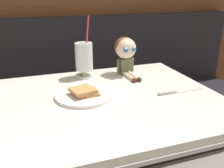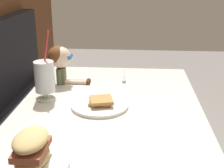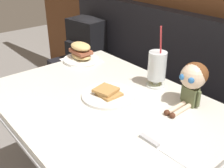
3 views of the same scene
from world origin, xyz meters
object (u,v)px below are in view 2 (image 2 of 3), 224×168
Objects in this scene: butter_knife at (124,77)px; seated_doll at (60,59)px; sandwich_plate at (32,154)px; toast_plate at (100,104)px; milkshake_glass at (45,79)px.

seated_doll is (-0.10, 0.32, 0.12)m from butter_knife.
sandwich_plate is at bearing -173.63° from seated_doll.
toast_plate is 0.48m from sandwich_plate.
milkshake_glass is 1.43× the size of sandwich_plate.
toast_plate is 0.28m from milkshake_glass.
toast_plate is 1.14× the size of sandwich_plate.
toast_plate is 1.06× the size of butter_knife.
seated_doll is (0.28, 0.23, 0.12)m from toast_plate.
toast_plate is 0.39m from butter_knife.
sandwich_plate is (-0.45, 0.15, 0.03)m from toast_plate.
sandwich_plate is 0.75m from seated_doll.
toast_plate is at bearing 166.73° from butter_knife.
toast_plate is 0.39m from seated_doll.
sandwich_plate is at bearing 161.47° from toast_plate.
butter_knife is at bearing -13.27° from toast_plate.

